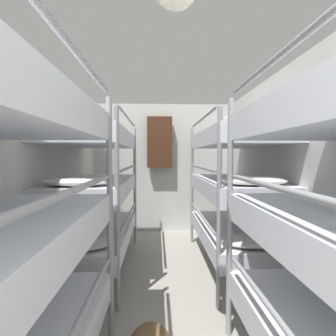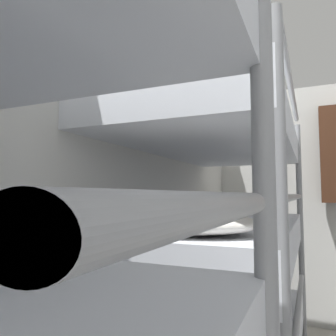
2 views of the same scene
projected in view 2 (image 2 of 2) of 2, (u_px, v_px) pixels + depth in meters
name	position (u px, v px, depth m)	size (l,w,h in m)	color
wall_left	(30.00, 219.00, 1.15)	(0.06, 5.36, 2.33)	silver
bunk_stack_left_far	(221.00, 237.00, 1.86)	(0.82, 1.87, 1.85)	gray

